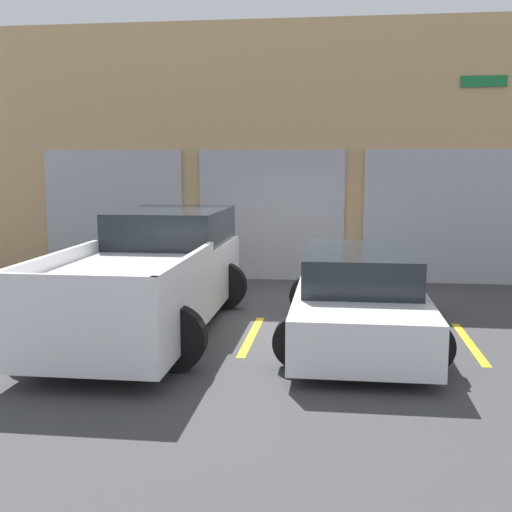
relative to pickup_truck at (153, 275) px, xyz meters
The scene contains 7 objects.
ground_plane 2.26m from the pickup_truck, 43.31° to the left, with size 28.00×28.00×0.00m, color #3D3D3F.
shophouse_building 5.30m from the pickup_truck, 72.16° to the left, with size 14.80×0.68×5.45m.
pickup_truck is the anchor object (origin of this frame).
sedan_white 3.08m from the pickup_truck, ahead, with size 2.17×4.45×1.27m.
parking_stripe_far_left 1.76m from the pickup_truck, 169.91° to the right, with size 0.12×2.20×0.01m, color gold.
parking_stripe_left 1.76m from the pickup_truck, 10.09° to the right, with size 0.12×2.20×0.01m, color gold.
parking_stripe_centre 4.67m from the pickup_truck, ahead, with size 0.12×2.20×0.01m, color gold.
Camera 1 is at (1.20, -10.67, 2.46)m, focal length 45.00 mm.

